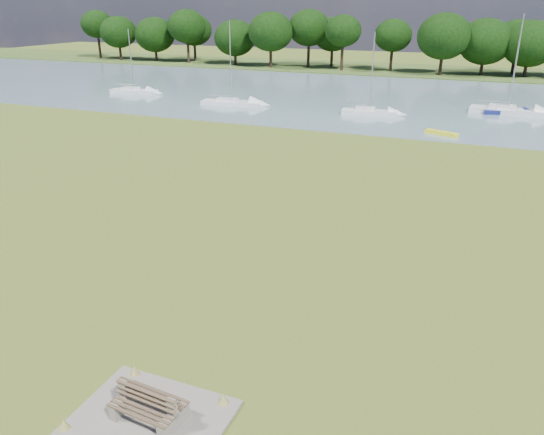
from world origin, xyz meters
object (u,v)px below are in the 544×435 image
at_px(kayak, 442,133).
at_px(sailboat_3, 231,101).
at_px(sailboat_5, 369,110).
at_px(sailboat_2, 133,90).
at_px(sailboat_1, 507,110).
at_px(sailboat_4, 507,109).
at_px(bench_pair, 149,405).

height_order(kayak, sailboat_3, sailboat_3).
height_order(kayak, sailboat_5, sailboat_5).
bearing_deg(sailboat_5, sailboat_2, 166.87).
distance_m(sailboat_1, sailboat_3, 29.53).
bearing_deg(sailboat_4, kayak, -108.11).
xyz_separation_m(sailboat_1, sailboat_4, (0.00, 0.15, 0.10)).
relative_size(sailboat_3, sailboat_5, 1.11).
distance_m(bench_pair, sailboat_1, 51.67).
relative_size(kayak, sailboat_5, 0.37).
distance_m(bench_pair, sailboat_4, 51.81).
xyz_separation_m(sailboat_4, sailboat_5, (-13.19, -5.98, -0.04)).
bearing_deg(sailboat_2, sailboat_4, -1.83).
bearing_deg(kayak, sailboat_1, 88.85).
height_order(sailboat_3, sailboat_4, sailboat_4).
bearing_deg(sailboat_5, sailboat_1, 15.30).
bearing_deg(sailboat_1, kayak, -127.91).
distance_m(sailboat_1, sailboat_4, 0.18).
bearing_deg(sailboat_3, sailboat_5, -6.96).
distance_m(sailboat_4, sailboat_5, 14.49).
relative_size(kayak, sailboat_3, 0.33).
relative_size(bench_pair, sailboat_5, 0.25).
relative_size(sailboat_1, sailboat_4, 0.74).
bearing_deg(bench_pair, sailboat_4, 84.17).
bearing_deg(kayak, bench_pair, -73.54).
bearing_deg(sailboat_2, sailboat_3, -16.49).
relative_size(sailboat_3, sailboat_4, 0.92).
xyz_separation_m(kayak, sailboat_4, (5.30, 12.41, 0.36)).
height_order(sailboat_1, sailboat_3, sailboat_3).
bearing_deg(sailboat_2, bench_pair, -60.08).
relative_size(kayak, sailboat_1, 0.41).
xyz_separation_m(kayak, sailboat_1, (5.30, 12.26, 0.27)).
relative_size(bench_pair, sailboat_4, 0.21).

